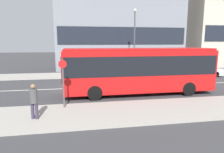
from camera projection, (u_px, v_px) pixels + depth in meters
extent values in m
plane|color=#3A3A3D|center=(87.00, 88.00, 16.31)|extent=(120.00, 120.00, 0.00)
cube|color=#A39E93|center=(94.00, 114.00, 10.23)|extent=(44.00, 3.50, 0.13)
cube|color=#A39E93|center=(84.00, 75.00, 22.36)|extent=(44.00, 3.50, 0.13)
cube|color=silver|center=(87.00, 88.00, 16.30)|extent=(41.80, 0.16, 0.01)
cube|color=gray|center=(120.00, 9.00, 27.50)|extent=(17.38, 5.11, 16.32)
cube|color=#1E232D|center=(124.00, 36.00, 25.62)|extent=(16.69, 0.08, 2.20)
cube|color=red|center=(139.00, 70.00, 14.20)|extent=(10.53, 2.46, 2.81)
cube|color=black|center=(139.00, 64.00, 14.13)|extent=(10.32, 2.49, 1.29)
cube|color=red|center=(139.00, 49.00, 13.95)|extent=(10.38, 2.26, 0.14)
cube|color=black|center=(63.00, 68.00, 13.27)|extent=(0.05, 2.16, 1.69)
cube|color=yellow|center=(62.00, 54.00, 13.11)|extent=(0.04, 1.72, 0.32)
cylinder|color=black|center=(95.00, 93.00, 12.78)|extent=(0.96, 0.28, 0.96)
cylinder|color=black|center=(92.00, 86.00, 14.95)|extent=(0.96, 0.28, 0.96)
cylinder|color=black|center=(188.00, 89.00, 13.88)|extent=(0.96, 0.28, 0.96)
cylinder|color=black|center=(173.00, 83.00, 16.05)|extent=(0.96, 0.28, 0.96)
cube|color=silver|center=(199.00, 72.00, 21.67)|extent=(4.69, 1.89, 0.68)
cube|color=#21262B|center=(198.00, 67.00, 21.54)|extent=(2.58, 1.66, 0.51)
cylinder|color=black|center=(216.00, 74.00, 21.12)|extent=(0.60, 0.18, 0.60)
cylinder|color=black|center=(206.00, 72.00, 22.78)|extent=(0.60, 0.18, 0.60)
cylinder|color=black|center=(191.00, 75.00, 20.63)|extent=(0.60, 0.18, 0.60)
cylinder|color=black|center=(182.00, 73.00, 22.28)|extent=(0.60, 0.18, 0.60)
cylinder|color=#383347|center=(33.00, 111.00, 9.35)|extent=(0.15, 0.15, 0.77)
cylinder|color=#383347|center=(37.00, 111.00, 9.32)|extent=(0.15, 0.15, 0.77)
cylinder|color=#4C4C4C|center=(34.00, 96.00, 9.21)|extent=(0.34, 0.34, 0.67)
sphere|color=#936B4C|center=(33.00, 87.00, 9.14)|extent=(0.22, 0.22, 0.22)
cylinder|color=#4C4C51|center=(63.00, 84.00, 10.83)|extent=(0.09, 0.09, 2.68)
cylinder|color=red|center=(62.00, 64.00, 10.59)|extent=(0.44, 0.03, 0.44)
cylinder|color=#4C4C51|center=(134.00, 44.00, 21.95)|extent=(0.14, 0.14, 6.80)
sphere|color=silver|center=(135.00, 10.00, 21.35)|extent=(0.36, 0.36, 0.36)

